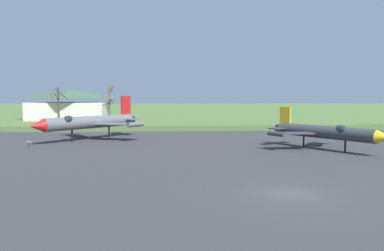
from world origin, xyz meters
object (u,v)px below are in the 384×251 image
at_px(jet_fighter_rear_center, 89,122).
at_px(info_placard_rear_center, 29,144).
at_px(visitor_building, 70,105).
at_px(jet_fighter_front_left, 325,132).

relative_size(jet_fighter_rear_center, info_placard_rear_center, 16.68).
height_order(jet_fighter_rear_center, visitor_building, visitor_building).
xyz_separation_m(info_placard_rear_center, visitor_building, (-9.31, 54.93, 3.13)).
height_order(jet_fighter_rear_center, info_placard_rear_center, jet_fighter_rear_center).
xyz_separation_m(jet_fighter_front_left, jet_fighter_rear_center, (-27.26, 11.69, 0.40)).
distance_m(jet_fighter_front_left, info_placard_rear_center, 32.28).
height_order(jet_fighter_front_left, visitor_building, visitor_building).
distance_m(info_placard_rear_center, visitor_building, 55.80).
height_order(jet_fighter_front_left, jet_fighter_rear_center, jet_fighter_rear_center).
relative_size(jet_fighter_front_left, info_placard_rear_center, 15.10).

